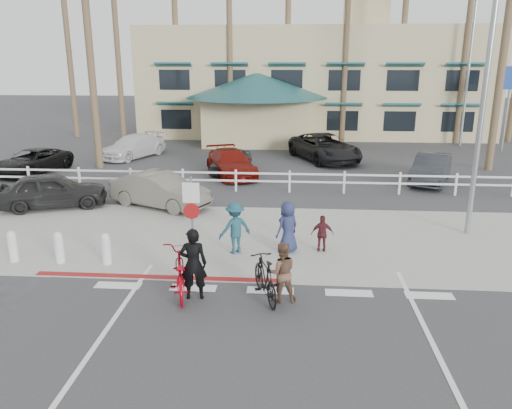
# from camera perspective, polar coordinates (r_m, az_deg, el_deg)

# --- Properties ---
(ground) EXTENTS (140.00, 140.00, 0.00)m
(ground) POSITION_cam_1_polar(r_m,az_deg,el_deg) (12.46, 1.51, -11.06)
(ground) COLOR #333335
(bike_path) EXTENTS (12.00, 16.00, 0.01)m
(bike_path) POSITION_cam_1_polar(r_m,az_deg,el_deg) (10.72, 0.97, -15.95)
(bike_path) COLOR #333335
(bike_path) RESTS_ON ground
(sidewalk_plaza) EXTENTS (22.00, 7.00, 0.01)m
(sidewalk_plaza) POSITION_cam_1_polar(r_m,az_deg,el_deg) (16.58, 2.27, -3.89)
(sidewalk_plaza) COLOR gray
(sidewalk_plaza) RESTS_ON ground
(cross_street) EXTENTS (40.00, 5.00, 0.01)m
(cross_street) POSITION_cam_1_polar(r_m,az_deg,el_deg) (20.38, 2.67, -0.03)
(cross_street) COLOR #333335
(cross_street) RESTS_ON ground
(parking_lot) EXTENTS (50.00, 16.00, 0.01)m
(parking_lot) POSITION_cam_1_polar(r_m,az_deg,el_deg) (29.62, 3.20, 5.13)
(parking_lot) COLOR #333335
(parking_lot) RESTS_ON ground
(curb_red) EXTENTS (7.00, 0.25, 0.02)m
(curb_red) POSITION_cam_1_polar(r_m,az_deg,el_deg) (13.97, -10.76, -8.16)
(curb_red) COLOR maroon
(curb_red) RESTS_ON ground
(rail_fence) EXTENTS (29.40, 0.16, 1.00)m
(rail_fence) POSITION_cam_1_polar(r_m,az_deg,el_deg) (22.18, 4.13, 2.63)
(rail_fence) COLOR silver
(rail_fence) RESTS_ON ground
(building) EXTENTS (28.00, 16.00, 11.30)m
(building) POSITION_cam_1_polar(r_m,az_deg,el_deg) (42.08, 6.53, 16.09)
(building) COLOR #C2B385
(building) RESTS_ON ground
(sign_post) EXTENTS (0.50, 0.10, 2.90)m
(sign_post) POSITION_cam_1_polar(r_m,az_deg,el_deg) (14.21, -7.32, -1.36)
(sign_post) COLOR gray
(sign_post) RESTS_ON ground
(bollard_0) EXTENTS (0.26, 0.26, 0.95)m
(bollard_0) POSITION_cam_1_polar(r_m,az_deg,el_deg) (15.04, -16.75, -4.87)
(bollard_0) COLOR silver
(bollard_0) RESTS_ON ground
(bollard_1) EXTENTS (0.26, 0.26, 0.95)m
(bollard_1) POSITION_cam_1_polar(r_m,az_deg,el_deg) (15.58, -21.58, -4.59)
(bollard_1) COLOR silver
(bollard_1) RESTS_ON ground
(bollard_2) EXTENTS (0.26, 0.26, 0.95)m
(bollard_2) POSITION_cam_1_polar(r_m,az_deg,el_deg) (16.23, -26.05, -4.30)
(bollard_2) COLOR silver
(bollard_2) RESTS_ON ground
(streetlight_0) EXTENTS (0.60, 2.00, 9.00)m
(streetlight_0) POSITION_cam_1_polar(r_m,az_deg,el_deg) (17.66, 24.57, 10.88)
(streetlight_0) COLOR gray
(streetlight_0) RESTS_ON ground
(streetlight_1) EXTENTS (0.60, 2.00, 9.50)m
(streetlight_1) POSITION_cam_1_polar(r_m,az_deg,el_deg) (36.91, 23.06, 13.53)
(streetlight_1) COLOR gray
(streetlight_1) RESTS_ON ground
(info_sign) EXTENTS (1.20, 0.16, 5.60)m
(info_sign) POSITION_cam_1_polar(r_m,az_deg,el_deg) (35.83, 26.78, 9.90)
(info_sign) COLOR navy
(info_sign) RESTS_ON ground
(palm_0) EXTENTS (4.00, 4.00, 15.00)m
(palm_0) POSITION_cam_1_polar(r_m,az_deg,el_deg) (40.60, -20.79, 17.80)
(palm_0) COLOR #26511F
(palm_0) RESTS_ON ground
(palm_1) EXTENTS (4.00, 4.00, 13.00)m
(palm_1) POSITION_cam_1_polar(r_m,az_deg,el_deg) (38.17, -15.57, 16.89)
(palm_1) COLOR #26511F
(palm_1) RESTS_ON ground
(palm_2) EXTENTS (4.00, 4.00, 16.00)m
(palm_2) POSITION_cam_1_polar(r_m,az_deg,el_deg) (38.09, -9.20, 19.52)
(palm_2) COLOR #26511F
(palm_2) RESTS_ON ground
(palm_3) EXTENTS (4.00, 4.00, 14.00)m
(palm_3) POSITION_cam_1_polar(r_m,az_deg,el_deg) (36.36, -3.03, 18.28)
(palm_3) COLOR #26511F
(palm_3) RESTS_ON ground
(palm_4) EXTENTS (4.00, 4.00, 15.00)m
(palm_4) POSITION_cam_1_polar(r_m,az_deg,el_deg) (37.10, 3.66, 19.00)
(palm_4) COLOR #26511F
(palm_4) RESTS_ON ground
(palm_5) EXTENTS (4.00, 4.00, 13.00)m
(palm_5) POSITION_cam_1_polar(r_m,az_deg,el_deg) (36.24, 10.24, 17.27)
(palm_5) COLOR #26511F
(palm_5) RESTS_ON ground
(palm_6) EXTENTS (4.00, 4.00, 17.00)m
(palm_6) POSITION_cam_1_polar(r_m,az_deg,el_deg) (37.91, 16.65, 19.86)
(palm_6) COLOR #26511F
(palm_6) RESTS_ON ground
(palm_7) EXTENTS (4.00, 4.00, 14.00)m
(palm_7) POSITION_cam_1_polar(r_m,az_deg,el_deg) (37.87, 22.97, 17.00)
(palm_7) COLOR #26511F
(palm_7) RESTS_ON ground
(palm_10) EXTENTS (4.00, 4.00, 12.00)m
(palm_10) POSITION_cam_1_polar(r_m,az_deg,el_deg) (28.09, -18.45, 16.06)
(palm_10) COLOR #26511F
(palm_10) RESTS_ON ground
(palm_11) EXTENTS (4.00, 4.00, 14.00)m
(palm_11) POSITION_cam_1_polar(r_m,az_deg,el_deg) (29.05, 26.70, 17.17)
(palm_11) COLOR #26511F
(palm_11) RESTS_ON ground
(bike_red) EXTENTS (1.27, 2.30, 1.15)m
(bike_red) POSITION_cam_1_polar(r_m,az_deg,el_deg) (12.79, -8.76, -7.67)
(bike_red) COLOR #9B0210
(bike_red) RESTS_ON ground
(rider_red) EXTENTS (0.71, 0.51, 1.83)m
(rider_red) POSITION_cam_1_polar(r_m,az_deg,el_deg) (12.35, -7.17, -6.76)
(rider_red) COLOR black
(rider_red) RESTS_ON ground
(bike_black) EXTENTS (1.11, 1.92, 1.11)m
(bike_black) POSITION_cam_1_polar(r_m,az_deg,el_deg) (12.37, 1.05, -8.42)
(bike_black) COLOR black
(bike_black) RESTS_ON ground
(rider_black) EXTENTS (0.82, 0.69, 1.53)m
(rider_black) POSITION_cam_1_polar(r_m,az_deg,el_deg) (12.21, 2.93, -7.71)
(rider_black) COLOR brown
(rider_black) RESTS_ON ground
(pedestrian_a) EXTENTS (1.20, 1.07, 1.61)m
(pedestrian_a) POSITION_cam_1_polar(r_m,az_deg,el_deg) (15.14, -2.42, -2.69)
(pedestrian_a) COLOR #1A424F
(pedestrian_a) RESTS_ON ground
(pedestrian_child) EXTENTS (0.69, 0.29, 1.17)m
(pedestrian_child) POSITION_cam_1_polar(r_m,az_deg,el_deg) (15.42, 7.60, -3.33)
(pedestrian_child) COLOR #501B21
(pedestrian_child) RESTS_ON ground
(pedestrian_b) EXTENTS (0.93, 0.92, 1.62)m
(pedestrian_b) POSITION_cam_1_polar(r_m,az_deg,el_deg) (15.22, 3.65, -2.59)
(pedestrian_b) COLOR #21284C
(pedestrian_b) RESTS_ON ground
(car_white_sedan) EXTENTS (4.43, 3.10, 1.39)m
(car_white_sedan) POSITION_cam_1_polar(r_m,az_deg,el_deg) (20.29, -10.92, 1.63)
(car_white_sedan) COLOR #666055
(car_white_sedan) RESTS_ON ground
(car_red_compact) EXTENTS (4.48, 2.99, 1.42)m
(car_red_compact) POSITION_cam_1_polar(r_m,az_deg,el_deg) (21.41, -22.27, 1.51)
(car_red_compact) COLOR black
(car_red_compact) RESTS_ON ground
(lot_car_0) EXTENTS (3.03, 4.81, 1.24)m
(lot_car_0) POSITION_cam_1_polar(r_m,az_deg,el_deg) (28.45, -24.17, 4.53)
(lot_car_0) COLOR black
(lot_car_0) RESTS_ON ground
(lot_car_1) EXTENTS (3.41, 4.86, 1.31)m
(lot_car_1) POSITION_cam_1_polar(r_m,az_deg,el_deg) (25.41, -2.87, 4.76)
(lot_car_1) COLOR #6B0C06
(lot_car_1) RESTS_ON ground
(lot_car_2) EXTENTS (2.16, 3.78, 1.21)m
(lot_car_2) POSITION_cam_1_polar(r_m,az_deg,el_deg) (26.24, -2.86, 5.03)
(lot_car_2) COLOR #2B2E33
(lot_car_2) RESTS_ON ground
(lot_car_3) EXTENTS (2.92, 4.43, 1.38)m
(lot_car_3) POSITION_cam_1_polar(r_m,az_deg,el_deg) (25.30, 19.38, 3.89)
(lot_car_3) COLOR #24272B
(lot_car_3) RESTS_ON ground
(lot_car_4) EXTENTS (3.59, 4.99, 1.34)m
(lot_car_4) POSITION_cam_1_polar(r_m,az_deg,el_deg) (31.12, -13.85, 6.48)
(lot_car_4) COLOR silver
(lot_car_4) RESTS_ON ground
(lot_car_5) EXTENTS (4.56, 6.13, 1.55)m
(lot_car_5) POSITION_cam_1_polar(r_m,az_deg,el_deg) (29.48, 7.85, 6.47)
(lot_car_5) COLOR black
(lot_car_5) RESTS_ON ground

